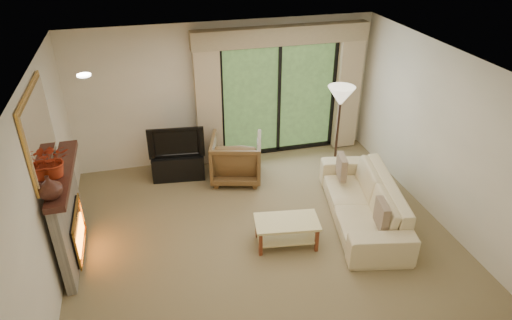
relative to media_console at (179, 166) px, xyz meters
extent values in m
plane|color=olive|center=(1.00, -1.95, -0.23)|extent=(5.50, 5.50, 0.00)
plane|color=white|center=(1.00, -1.95, 2.37)|extent=(5.50, 5.50, 0.00)
plane|color=beige|center=(1.00, 0.55, 1.07)|extent=(5.00, 0.00, 5.00)
plane|color=beige|center=(1.00, -4.45, 1.07)|extent=(5.00, 0.00, 5.00)
plane|color=beige|center=(-1.75, -1.95, 1.07)|extent=(0.00, 5.00, 5.00)
plane|color=beige|center=(3.75, -1.95, 1.07)|extent=(0.00, 5.00, 5.00)
cube|color=tan|center=(0.65, 0.39, 0.97)|extent=(0.45, 0.18, 2.35)
cube|color=tan|center=(3.35, 0.39, 0.97)|extent=(0.45, 0.18, 2.35)
cube|color=tan|center=(2.00, 0.41, 2.09)|extent=(3.20, 0.24, 0.32)
cube|color=black|center=(0.00, 0.00, 0.00)|extent=(0.95, 0.51, 0.46)
imported|color=black|center=(0.00, 0.00, 0.51)|extent=(0.97, 0.23, 0.56)
imported|color=brown|center=(1.00, -0.31, 0.18)|extent=(1.07, 1.08, 0.81)
imported|color=beige|center=(2.61, -1.99, 0.11)|extent=(1.37, 2.48, 0.68)
cube|color=#4D3423|center=(2.53, -2.67, 0.35)|extent=(0.18, 0.40, 0.39)
cube|color=#4D3423|center=(2.53, -1.32, 0.35)|extent=(0.18, 0.40, 0.39)
imported|color=#3D1D15|center=(-1.61, -2.38, 1.29)|extent=(0.28, 0.28, 0.29)
imported|color=#A62F15|center=(-1.61, -1.88, 1.37)|extent=(0.45, 0.40, 0.45)
camera|label=1|loc=(-0.43, -7.17, 4.08)|focal=32.00mm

